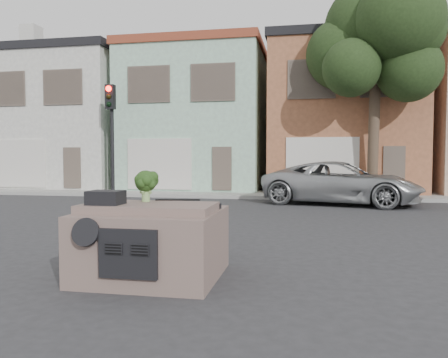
# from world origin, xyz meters

# --- Properties ---
(ground_plane) EXTENTS (120.00, 120.00, 0.00)m
(ground_plane) POSITION_xyz_m (0.00, 0.00, 0.00)
(ground_plane) COLOR #303033
(ground_plane) RESTS_ON ground
(sidewalk) EXTENTS (40.00, 3.00, 0.15)m
(sidewalk) POSITION_xyz_m (0.00, 10.50, 0.07)
(sidewalk) COLOR gray
(sidewalk) RESTS_ON ground
(townhouse_white) EXTENTS (7.20, 8.20, 7.55)m
(townhouse_white) POSITION_xyz_m (-11.00, 14.50, 3.77)
(townhouse_white) COLOR beige
(townhouse_white) RESTS_ON ground
(townhouse_mint) EXTENTS (7.20, 8.20, 7.55)m
(townhouse_mint) POSITION_xyz_m (-3.50, 14.50, 3.77)
(townhouse_mint) COLOR #9EC8AD
(townhouse_mint) RESTS_ON ground
(townhouse_tan) EXTENTS (7.20, 8.20, 7.55)m
(townhouse_tan) POSITION_xyz_m (4.00, 14.50, 3.77)
(townhouse_tan) COLOR #9B5C3D
(townhouse_tan) RESTS_ON ground
(silver_pickup) EXTENTS (6.29, 3.96, 1.62)m
(silver_pickup) POSITION_xyz_m (3.58, 7.79, 0.00)
(silver_pickup) COLOR #A4A7A9
(silver_pickup) RESTS_ON ground
(traffic_signal) EXTENTS (0.40, 0.40, 5.10)m
(traffic_signal) POSITION_xyz_m (-6.50, 9.50, 2.55)
(traffic_signal) COLOR black
(traffic_signal) RESTS_ON ground
(tree_near) EXTENTS (4.40, 4.00, 8.50)m
(tree_near) POSITION_xyz_m (5.00, 9.80, 4.25)
(tree_near) COLOR #213516
(tree_near) RESTS_ON ground
(car_dashboard) EXTENTS (2.00, 1.80, 1.12)m
(car_dashboard) POSITION_xyz_m (0.00, -3.00, 0.56)
(car_dashboard) COLOR #6F5A52
(car_dashboard) RESTS_ON ground
(instrument_hump) EXTENTS (0.48, 0.38, 0.20)m
(instrument_hump) POSITION_xyz_m (-0.58, -3.35, 1.22)
(instrument_hump) COLOR black
(instrument_hump) RESTS_ON car_dashboard
(wiper_arm) EXTENTS (0.69, 0.15, 0.02)m
(wiper_arm) POSITION_xyz_m (0.28, -2.62, 1.13)
(wiper_arm) COLOR black
(wiper_arm) RESTS_ON car_dashboard
(broccoli) EXTENTS (0.57, 0.57, 0.49)m
(broccoli) POSITION_xyz_m (-0.16, -2.86, 1.37)
(broccoli) COLOR #1D3613
(broccoli) RESTS_ON car_dashboard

